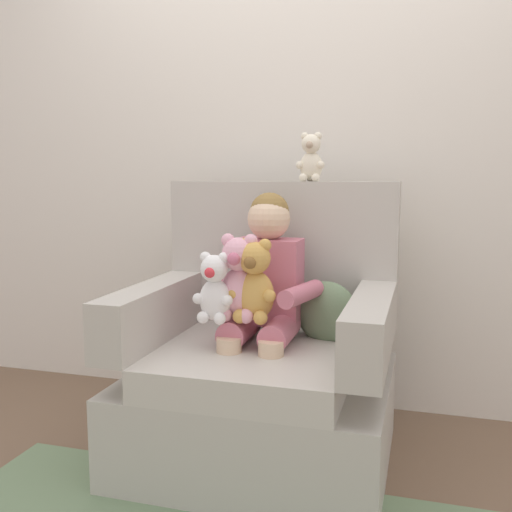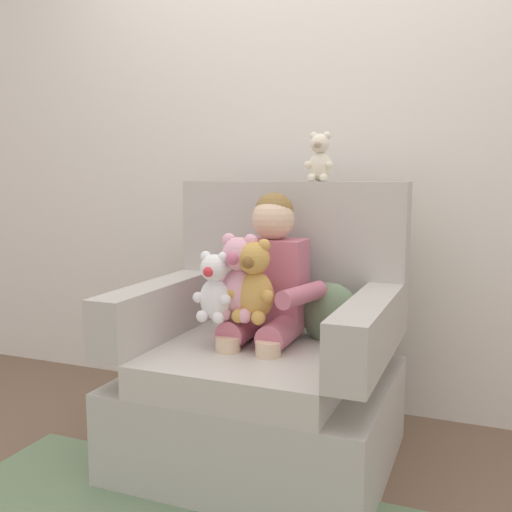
{
  "view_description": "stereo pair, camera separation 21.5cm",
  "coord_description": "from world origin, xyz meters",
  "px_view_note": "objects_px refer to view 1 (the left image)",
  "views": [
    {
      "loc": [
        0.6,
        -2.09,
        1.12
      ],
      "look_at": [
        -0.0,
        -0.05,
        0.82
      ],
      "focal_mm": 40.83,
      "sensor_mm": 36.0,
      "label": 1
    },
    {
      "loc": [
        0.8,
        -2.02,
        1.12
      ],
      "look_at": [
        -0.0,
        -0.05,
        0.82
      ],
      "focal_mm": 40.83,
      "sensor_mm": 36.0,
      "label": 2
    }
  ],
  "objects_px": {
    "plush_white": "(215,289)",
    "plush_cream_on_backrest": "(311,159)",
    "armchair": "(263,371)",
    "seated_child": "(264,287)",
    "throw_pillow": "(327,314)",
    "plush_honey": "(254,283)",
    "plush_pink": "(239,280)"
  },
  "relations": [
    {
      "from": "plush_white",
      "to": "throw_pillow",
      "type": "height_order",
      "value": "plush_white"
    },
    {
      "from": "armchair",
      "to": "plush_cream_on_backrest",
      "type": "distance_m",
      "value": 0.9
    },
    {
      "from": "plush_pink",
      "to": "plush_honey",
      "type": "xyz_separation_m",
      "value": [
        0.06,
        -0.01,
        -0.01
      ]
    },
    {
      "from": "seated_child",
      "to": "plush_pink",
      "type": "height_order",
      "value": "seated_child"
    },
    {
      "from": "armchair",
      "to": "seated_child",
      "type": "distance_m",
      "value": 0.34
    },
    {
      "from": "armchair",
      "to": "seated_child",
      "type": "relative_size",
      "value": 1.33
    },
    {
      "from": "armchair",
      "to": "plush_white",
      "type": "bearing_deg",
      "value": -130.2
    },
    {
      "from": "plush_white",
      "to": "seated_child",
      "type": "bearing_deg",
      "value": 55.88
    },
    {
      "from": "plush_pink",
      "to": "plush_white",
      "type": "distance_m",
      "value": 0.1
    },
    {
      "from": "plush_honey",
      "to": "throw_pillow",
      "type": "height_order",
      "value": "plush_honey"
    },
    {
      "from": "armchair",
      "to": "seated_child",
      "type": "xyz_separation_m",
      "value": [
        -0.0,
        0.02,
        0.34
      ]
    },
    {
      "from": "plush_white",
      "to": "plush_cream_on_backrest",
      "type": "xyz_separation_m",
      "value": [
        0.26,
        0.47,
        0.49
      ]
    },
    {
      "from": "plush_honey",
      "to": "plush_cream_on_backrest",
      "type": "bearing_deg",
      "value": 66.09
    },
    {
      "from": "seated_child",
      "to": "plush_white",
      "type": "relative_size",
      "value": 3.17
    },
    {
      "from": "plush_white",
      "to": "armchair",
      "type": "bearing_deg",
      "value": 53.25
    },
    {
      "from": "plush_white",
      "to": "plush_pink",
      "type": "bearing_deg",
      "value": 38.13
    },
    {
      "from": "plush_white",
      "to": "throw_pillow",
      "type": "relative_size",
      "value": 1.0
    },
    {
      "from": "plush_pink",
      "to": "plush_cream_on_backrest",
      "type": "height_order",
      "value": "plush_cream_on_backrest"
    },
    {
      "from": "armchair",
      "to": "plush_pink",
      "type": "relative_size",
      "value": 3.37
    },
    {
      "from": "seated_child",
      "to": "plush_white",
      "type": "distance_m",
      "value": 0.23
    },
    {
      "from": "plush_pink",
      "to": "plush_cream_on_backrest",
      "type": "distance_m",
      "value": 0.65
    },
    {
      "from": "plush_cream_on_backrest",
      "to": "throw_pillow",
      "type": "distance_m",
      "value": 0.66
    },
    {
      "from": "plush_white",
      "to": "plush_honey",
      "type": "bearing_deg",
      "value": 22.49
    },
    {
      "from": "plush_honey",
      "to": "plush_cream_on_backrest",
      "type": "distance_m",
      "value": 0.64
    },
    {
      "from": "plush_honey",
      "to": "plush_white",
      "type": "bearing_deg",
      "value": -168.2
    },
    {
      "from": "plush_pink",
      "to": "plush_white",
      "type": "height_order",
      "value": "plush_pink"
    },
    {
      "from": "armchair",
      "to": "plush_cream_on_backrest",
      "type": "height_order",
      "value": "plush_cream_on_backrest"
    },
    {
      "from": "plush_white",
      "to": "throw_pillow",
      "type": "xyz_separation_m",
      "value": [
        0.37,
        0.28,
        -0.13
      ]
    },
    {
      "from": "plush_white",
      "to": "plush_cream_on_backrest",
      "type": "distance_m",
      "value": 0.73
    },
    {
      "from": "plush_honey",
      "to": "plush_white",
      "type": "distance_m",
      "value": 0.15
    },
    {
      "from": "plush_honey",
      "to": "plush_white",
      "type": "xyz_separation_m",
      "value": [
        -0.14,
        -0.05,
        -0.02
      ]
    },
    {
      "from": "plush_cream_on_backrest",
      "to": "throw_pillow",
      "type": "xyz_separation_m",
      "value": [
        0.11,
        -0.2,
        -0.62
      ]
    }
  ]
}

